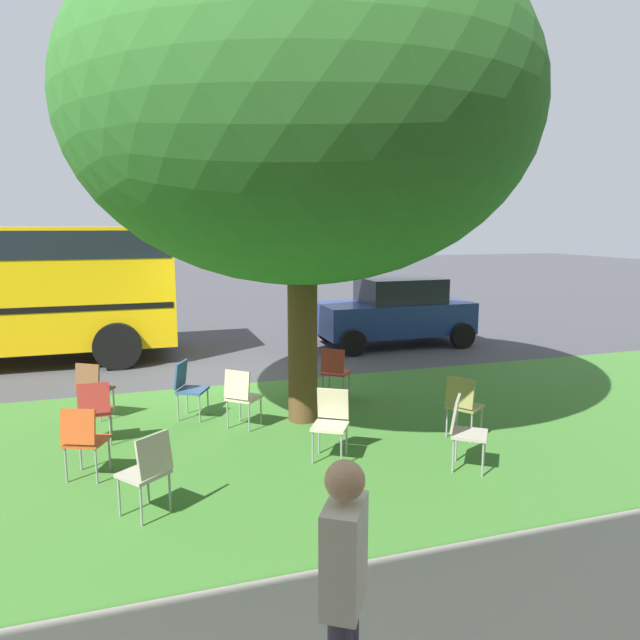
# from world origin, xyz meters

# --- Properties ---
(ground) EXTENTS (80.00, 80.00, 0.00)m
(ground) POSITION_xyz_m (0.00, 0.00, 0.00)
(ground) COLOR #424247
(grass_verge) EXTENTS (48.00, 6.00, 0.01)m
(grass_verge) POSITION_xyz_m (0.00, 3.20, 0.00)
(grass_verge) COLOR #3D752D
(grass_verge) RESTS_ON ground
(street_tree) EXTENTS (6.46, 6.46, 6.85)m
(street_tree) POSITION_xyz_m (-0.68, 2.47, 4.45)
(street_tree) COLOR brown
(street_tree) RESTS_ON ground
(chair_0) EXTENTS (0.54, 0.55, 0.88)m
(chair_0) POSITION_xyz_m (2.29, 3.70, 0.52)
(chair_0) COLOR #C64C1E
(chair_0) RESTS_ON ground
(chair_1) EXTENTS (0.42, 0.42, 0.88)m
(chair_1) POSITION_xyz_m (2.24, 2.60, 0.52)
(chair_1) COLOR #B7332D
(chair_1) RESTS_ON ground
(chair_2) EXTENTS (0.59, 0.59, 0.88)m
(chair_2) POSITION_xyz_m (0.27, 2.56, 0.52)
(chair_2) COLOR beige
(chair_2) RESTS_ON ground
(chair_3) EXTENTS (0.56, 0.56, 0.88)m
(chair_3) POSITION_xyz_m (0.96, 1.85, 0.52)
(chair_3) COLOR #335184
(chair_3) RESTS_ON ground
(chair_4) EXTENTS (0.58, 0.59, 0.88)m
(chair_4) POSITION_xyz_m (1.60, 4.81, 0.52)
(chair_4) COLOR #ADA393
(chair_4) RESTS_ON ground
(chair_5) EXTENTS (0.58, 0.58, 0.88)m
(chair_5) POSITION_xyz_m (-2.04, 4.74, 0.52)
(chair_5) COLOR #ADA393
(chair_5) RESTS_ON ground
(chair_6) EXTENTS (0.58, 0.58, 0.88)m
(chair_6) POSITION_xyz_m (-2.56, 3.87, 0.52)
(chair_6) COLOR olive
(chair_6) RESTS_ON ground
(chair_7) EXTENTS (0.58, 0.59, 0.88)m
(chair_7) POSITION_xyz_m (-1.48, 1.60, 0.52)
(chair_7) COLOR #B7332D
(chair_7) RESTS_ON ground
(chair_8) EXTENTS (0.57, 0.58, 0.88)m
(chair_8) POSITION_xyz_m (2.34, 1.47, 0.52)
(chair_8) COLOR brown
(chair_8) RESTS_ON ground
(chair_9) EXTENTS (0.57, 0.57, 0.88)m
(chair_9) POSITION_xyz_m (-0.62, 3.96, 0.52)
(chair_9) COLOR beige
(chair_9) RESTS_ON ground
(parked_car) EXTENTS (3.70, 1.92, 1.65)m
(parked_car) POSITION_xyz_m (-4.37, -2.18, 0.84)
(parked_car) COLOR navy
(parked_car) RESTS_ON ground
(pedestrian_0) EXTENTS (0.36, 0.41, 1.69)m
(pedestrian_0) POSITION_xyz_m (0.61, 7.81, 0.93)
(pedestrian_0) COLOR #3F3851
(pedestrian_0) RESTS_ON ground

